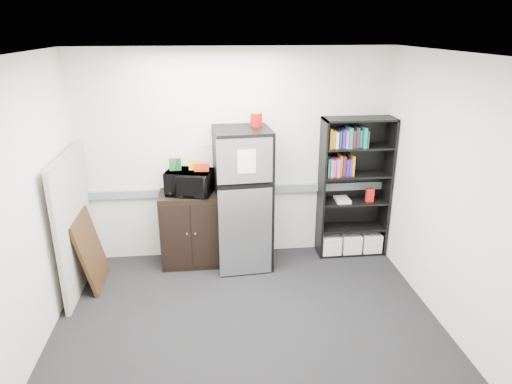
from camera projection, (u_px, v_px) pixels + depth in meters
floor at (249, 330)px, 4.65m from camera, size 4.00×4.00×0.00m
wall_back at (236, 156)px, 5.82m from camera, size 4.00×0.02×2.70m
wall_right at (455, 199)px, 4.39m from camera, size 0.02×3.50×2.70m
wall_left at (21, 217)px, 3.98m from camera, size 0.02×3.50×2.70m
ceiling at (248, 55)px, 3.73m from camera, size 4.00×3.50×0.02m
electrical_raceway at (236, 190)px, 5.95m from camera, size 3.92×0.05×0.10m
wall_note at (208, 142)px, 5.71m from camera, size 0.14×0.00×0.10m
bookshelf at (354, 189)px, 5.96m from camera, size 0.90×0.34×1.85m
cubicle_partition at (74, 223)px, 5.19m from camera, size 0.06×1.30×1.62m
cabinet at (192, 229)px, 5.83m from camera, size 0.77×0.51×0.96m
microwave at (189, 182)px, 5.60m from camera, size 0.62×0.49×0.30m
snack_box_a at (172, 164)px, 5.53m from camera, size 0.07×0.06×0.15m
snack_box_b at (178, 164)px, 5.54m from camera, size 0.07×0.05×0.15m
snack_box_c at (192, 164)px, 5.56m from camera, size 0.07×0.06×0.14m
snack_bag at (202, 167)px, 5.53m from camera, size 0.19×0.11×0.10m
refrigerator at (243, 199)px, 5.68m from camera, size 0.71×0.74×1.78m
coffee_can at (256, 118)px, 5.48m from camera, size 0.15×0.15×0.20m
framed_poster at (91, 250)px, 5.36m from camera, size 0.23×0.69×0.88m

